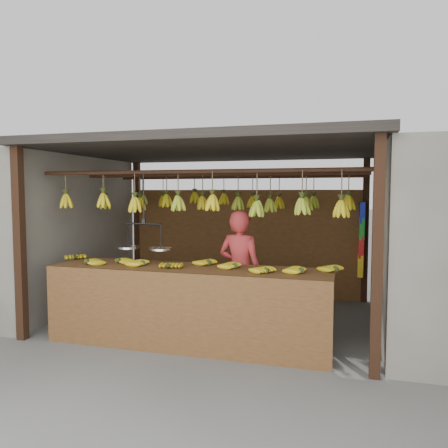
% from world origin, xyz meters
% --- Properties ---
extents(ground, '(80.00, 80.00, 0.00)m').
position_xyz_m(ground, '(0.00, 0.00, 0.00)').
color(ground, '#5B5B57').
extents(stall, '(4.30, 3.30, 2.40)m').
position_xyz_m(stall, '(0.00, 0.33, 1.97)').
color(stall, black).
rests_on(stall, ground).
extents(neighbor_left, '(3.00, 3.00, 2.30)m').
position_xyz_m(neighbor_left, '(-3.60, 0.00, 1.15)').
color(neighbor_left, slate).
rests_on(neighbor_left, ground).
extents(counter, '(3.52, 0.75, 0.96)m').
position_xyz_m(counter, '(-0.02, -1.22, 0.71)').
color(counter, brown).
rests_on(counter, ground).
extents(hanging_bananas, '(3.64, 2.23, 0.37)m').
position_xyz_m(hanging_bananas, '(0.01, 0.00, 1.62)').
color(hanging_bananas, gold).
rests_on(hanging_bananas, ground).
extents(balance_scale, '(0.70, 0.29, 0.93)m').
position_xyz_m(balance_scale, '(-0.63, -1.00, 1.14)').
color(balance_scale, black).
rests_on(balance_scale, ground).
extents(vendor, '(0.62, 0.46, 1.54)m').
position_xyz_m(vendor, '(0.44, -0.51, 0.77)').
color(vendor, '#BF3333').
rests_on(vendor, ground).
extents(bag_bundles, '(0.08, 0.26, 1.17)m').
position_xyz_m(bag_bundles, '(1.94, 1.35, 1.04)').
color(bag_bundles, '#1426BF').
rests_on(bag_bundles, ground).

